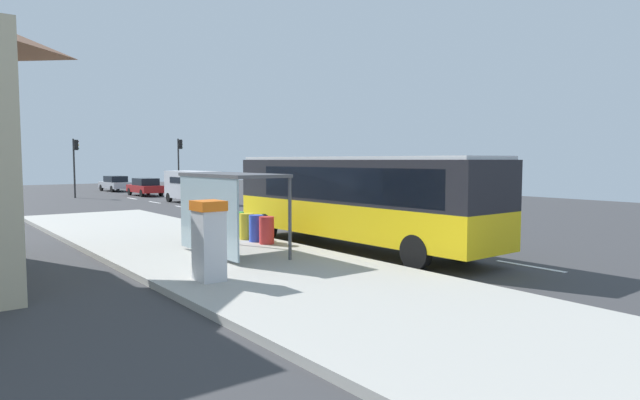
{
  "coord_description": "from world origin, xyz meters",
  "views": [
    {
      "loc": [
        -14.05,
        -14.64,
        3.09
      ],
      "look_at": [
        -1.0,
        2.44,
        1.5
      ],
      "focal_mm": 30.37,
      "sensor_mm": 36.0,
      "label": 1
    }
  ],
  "objects_px": {
    "sedan_far": "(145,187)",
    "traffic_light_far_side": "(75,159)",
    "bus": "(356,196)",
    "recycling_bin_red": "(267,230)",
    "recycling_bin_blue": "(256,228)",
    "traffic_light_near_side": "(179,157)",
    "recycling_bin_yellow": "(247,226)",
    "ticket_machine": "(209,240)",
    "white_van": "(192,184)",
    "bus_shelter": "(223,193)",
    "sedan_near": "(115,183)",
    "recycling_bin_green": "(237,225)"
  },
  "relations": [
    {
      "from": "ticket_machine",
      "to": "recycling_bin_green",
      "type": "bearing_deg",
      "value": 56.09
    },
    {
      "from": "sedan_far",
      "to": "recycling_bin_green",
      "type": "height_order",
      "value": "sedan_far"
    },
    {
      "from": "sedan_near",
      "to": "ticket_machine",
      "type": "distance_m",
      "value": 44.26
    },
    {
      "from": "ticket_machine",
      "to": "recycling_bin_green",
      "type": "relative_size",
      "value": 2.04
    },
    {
      "from": "white_van",
      "to": "bus_shelter",
      "type": "relative_size",
      "value": 1.32
    },
    {
      "from": "bus",
      "to": "recycling_bin_blue",
      "type": "height_order",
      "value": "bus"
    },
    {
      "from": "bus",
      "to": "traffic_light_near_side",
      "type": "bearing_deg",
      "value": 77.42
    },
    {
      "from": "bus",
      "to": "ticket_machine",
      "type": "height_order",
      "value": "bus"
    },
    {
      "from": "white_van",
      "to": "sedan_near",
      "type": "xyz_separation_m",
      "value": [
        0.1,
        18.49,
        -0.55
      ]
    },
    {
      "from": "recycling_bin_green",
      "to": "bus_shelter",
      "type": "xyz_separation_m",
      "value": [
        -2.21,
        -3.19,
        1.44
      ]
    },
    {
      "from": "sedan_near",
      "to": "traffic_light_far_side",
      "type": "xyz_separation_m",
      "value": [
        -5.4,
        -7.64,
        2.42
      ]
    },
    {
      "from": "traffic_light_far_side",
      "to": "traffic_light_near_side",
      "type": "bearing_deg",
      "value": -5.32
    },
    {
      "from": "sedan_far",
      "to": "traffic_light_far_side",
      "type": "height_order",
      "value": "traffic_light_far_side"
    },
    {
      "from": "sedan_far",
      "to": "recycling_bin_green",
      "type": "xyz_separation_m",
      "value": [
        -6.5,
        -28.31,
        -0.14
      ]
    },
    {
      "from": "bus",
      "to": "recycling_bin_blue",
      "type": "bearing_deg",
      "value": 134.28
    },
    {
      "from": "sedan_far",
      "to": "traffic_light_far_side",
      "type": "relative_size",
      "value": 0.92
    },
    {
      "from": "bus",
      "to": "recycling_bin_red",
      "type": "height_order",
      "value": "bus"
    },
    {
      "from": "white_van",
      "to": "sedan_far",
      "type": "bearing_deg",
      "value": 89.42
    },
    {
      "from": "bus",
      "to": "recycling_bin_blue",
      "type": "distance_m",
      "value": 3.76
    },
    {
      "from": "bus",
      "to": "sedan_near",
      "type": "relative_size",
      "value": 2.46
    },
    {
      "from": "recycling_bin_yellow",
      "to": "recycling_bin_red",
      "type": "bearing_deg",
      "value": -90.0
    },
    {
      "from": "recycling_bin_blue",
      "to": "traffic_light_near_side",
      "type": "height_order",
      "value": "traffic_light_near_side"
    },
    {
      "from": "recycling_bin_red",
      "to": "recycling_bin_yellow",
      "type": "xyz_separation_m",
      "value": [
        0.0,
        1.4,
        0.0
      ]
    },
    {
      "from": "sedan_near",
      "to": "sedan_far",
      "type": "bearing_deg",
      "value": -90.02
    },
    {
      "from": "traffic_light_near_side",
      "to": "sedan_near",
      "type": "bearing_deg",
      "value": 110.74
    },
    {
      "from": "white_van",
      "to": "recycling_bin_red",
      "type": "xyz_separation_m",
      "value": [
        -6.4,
        -20.43,
        -0.69
      ]
    },
    {
      "from": "traffic_light_near_side",
      "to": "bus_shelter",
      "type": "relative_size",
      "value": 1.25
    },
    {
      "from": "traffic_light_far_side",
      "to": "white_van",
      "type": "bearing_deg",
      "value": -63.97
    },
    {
      "from": "white_van",
      "to": "recycling_bin_yellow",
      "type": "xyz_separation_m",
      "value": [
        -6.4,
        -19.03,
        -0.69
      ]
    },
    {
      "from": "bus",
      "to": "recycling_bin_green",
      "type": "distance_m",
      "value": 4.82
    },
    {
      "from": "recycling_bin_blue",
      "to": "recycling_bin_red",
      "type": "bearing_deg",
      "value": -90.0
    },
    {
      "from": "recycling_bin_green",
      "to": "bus_shelter",
      "type": "bearing_deg",
      "value": -124.78
    },
    {
      "from": "recycling_bin_red",
      "to": "recycling_bin_blue",
      "type": "bearing_deg",
      "value": 90.0
    },
    {
      "from": "sedan_far",
      "to": "traffic_light_near_side",
      "type": "distance_m",
      "value": 4.08
    },
    {
      "from": "bus",
      "to": "recycling_bin_yellow",
      "type": "distance_m",
      "value": 4.26
    },
    {
      "from": "ticket_machine",
      "to": "recycling_bin_red",
      "type": "distance_m",
      "value": 5.81
    },
    {
      "from": "traffic_light_near_side",
      "to": "bus_shelter",
      "type": "distance_m",
      "value": 33.75
    },
    {
      "from": "sedan_far",
      "to": "recycling_bin_blue",
      "type": "bearing_deg",
      "value": -102.34
    },
    {
      "from": "ticket_machine",
      "to": "traffic_light_far_side",
      "type": "relative_size",
      "value": 0.4
    },
    {
      "from": "white_van",
      "to": "recycling_bin_yellow",
      "type": "bearing_deg",
      "value": -108.59
    },
    {
      "from": "sedan_near",
      "to": "ticket_machine",
      "type": "bearing_deg",
      "value": -103.9
    },
    {
      "from": "white_van",
      "to": "bus_shelter",
      "type": "bearing_deg",
      "value": -111.82
    },
    {
      "from": "bus",
      "to": "traffic_light_far_side",
      "type": "relative_size",
      "value": 2.3
    },
    {
      "from": "bus",
      "to": "ticket_machine",
      "type": "bearing_deg",
      "value": -161.63
    },
    {
      "from": "white_van",
      "to": "ticket_machine",
      "type": "xyz_separation_m",
      "value": [
        -10.53,
        -24.47,
        -0.17
      ]
    },
    {
      "from": "recycling_bin_red",
      "to": "traffic_light_far_side",
      "type": "distance_m",
      "value": 31.4
    },
    {
      "from": "recycling_bin_blue",
      "to": "traffic_light_far_side",
      "type": "xyz_separation_m",
      "value": [
        1.1,
        30.57,
        2.56
      ]
    },
    {
      "from": "sedan_far",
      "to": "recycling_bin_red",
      "type": "distance_m",
      "value": 31.1
    },
    {
      "from": "bus_shelter",
      "to": "recycling_bin_blue",
      "type": "bearing_deg",
      "value": 38.91
    },
    {
      "from": "white_van",
      "to": "recycling_bin_yellow",
      "type": "height_order",
      "value": "white_van"
    }
  ]
}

